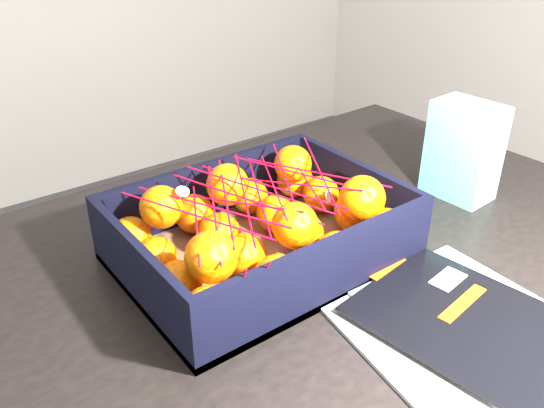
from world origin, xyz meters
TOP-DOWN VIEW (x-y plane):
  - table at (-0.11, -0.17)m, footprint 1.22×0.83m
  - magazine_stack at (-0.09, -0.47)m, footprint 0.30×0.35m
  - produce_crate at (-0.20, -0.17)m, footprint 0.41×0.31m
  - clementine_heap at (-0.20, -0.17)m, footprint 0.39×0.29m
  - mesh_net at (-0.21, -0.17)m, footprint 0.34×0.28m
  - retail_carton at (0.22, -0.22)m, footprint 0.09×0.12m

SIDE VIEW (x-z plane):
  - table at x=-0.11m, z-range 0.28..1.03m
  - magazine_stack at x=-0.09m, z-range 0.75..0.77m
  - produce_crate at x=-0.20m, z-range 0.73..0.84m
  - clementine_heap at x=-0.20m, z-range 0.75..0.87m
  - retail_carton at x=0.22m, z-range 0.75..0.93m
  - mesh_net at x=-0.21m, z-range 0.82..0.91m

